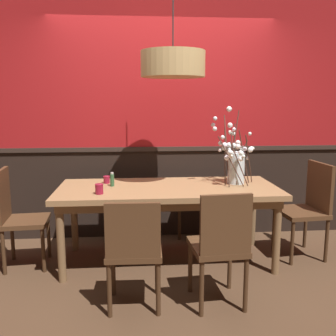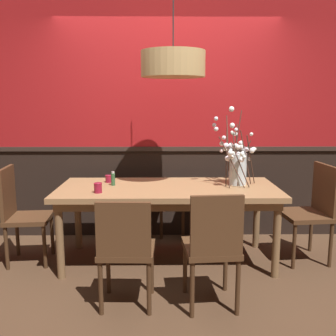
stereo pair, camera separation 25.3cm
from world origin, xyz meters
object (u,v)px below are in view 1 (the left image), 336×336
Objects in this scene: chair_head_west_end at (17,214)px; pendant_lamp at (173,64)px; chair_near_side_right at (220,243)px; candle_holder_nearer_center at (107,180)px; chair_far_side_right at (192,191)px; vase_with_blossoms at (235,163)px; chair_far_side_left at (139,190)px; candle_holder_nearer_edge at (99,189)px; condiment_bottle at (112,180)px; dining_table at (168,195)px; chair_near_side_left at (134,248)px; chair_head_east_end at (308,205)px.

pendant_lamp is at bearing 0.81° from chair_head_west_end.
candle_holder_nearer_center is (-0.94, 1.09, 0.28)m from chair_near_side_right.
vase_with_blossoms is at bearing -66.54° from chair_far_side_right.
vase_with_blossoms reaches higher than chair_far_side_left.
chair_far_side_right is 1.51m from candle_holder_nearer_edge.
chair_far_side_left is at bearing 110.80° from pendant_lamp.
chair_far_side_left is 6.92× the size of condiment_bottle.
candle_holder_nearer_center is (-1.30, 0.11, -0.17)m from vase_with_blossoms.
chair_near_side_left is at bearing -110.80° from dining_table.
pendant_lamp is (-0.32, -0.83, 1.41)m from chair_far_side_right.
chair_far_side_left is 0.89m from condiment_bottle.
vase_with_blossoms is (0.36, 0.98, 0.45)m from chair_near_side_right.
chair_head_west_end is 1.10× the size of chair_near_side_left.
chair_near_side_left is at bearing -153.07° from chair_head_east_end.
chair_near_side_left is 0.90× the size of chair_head_east_end.
chair_head_west_end is at bearing 179.95° from dining_table.
vase_with_blossoms is 8.39× the size of candle_holder_nearer_edge.
chair_head_east_end is (1.77, 0.90, 0.05)m from chair_near_side_left.
dining_table is 0.92m from chair_far_side_left.
chair_near_side_right is 1.44m from chair_head_east_end.
chair_head_west_end is at bearing -175.65° from condiment_bottle.
candle_holder_nearer_center is 1.31m from pendant_lamp.
dining_table is at bearing -0.05° from chair_head_west_end.
dining_table is 2.18× the size of chair_head_east_end.
chair_far_side_right is at bearing 33.27° from candle_holder_nearer_center.
chair_far_side_right is at bearing 67.96° from chair_near_side_left.
dining_table is at bearing 20.43° from candle_holder_nearer_edge.
chair_head_east_end is 12.82× the size of candle_holder_nearer_center.
chair_near_side_left is at bearing -112.04° from chair_far_side_right.
chair_head_east_end reaches higher than chair_far_side_left.
chair_head_west_end is 2.89m from chair_head_east_end.
dining_table is 0.94m from chair_far_side_right.
chair_near_side_right is (0.33, -0.88, -0.16)m from dining_table.
candle_holder_nearer_center is (-0.28, 1.08, 0.30)m from chair_near_side_left.
vase_with_blossoms is at bearing -4.79° from candle_holder_nearer_center.
chair_head_west_end is at bearing -177.35° from vase_with_blossoms.
chair_far_side_right is at bearing 68.98° from pendant_lamp.
chair_far_side_right reaches higher than dining_table.
chair_near_side_left is at bearing 179.00° from chair_near_side_right.
chair_head_west_end is 1.00× the size of chair_far_side_left.
pendant_lamp reaches higher than condiment_bottle.
chair_head_west_end is (-1.78, 0.89, 0.01)m from chair_near_side_right.
condiment_bottle is at bearing 175.35° from pendant_lamp.
chair_head_east_end is 1.35m from chair_far_side_right.
chair_head_east_end is at bearing 0.27° from pendant_lamp.
vase_with_blossoms is at bearing 2.65° from chair_head_west_end.
chair_head_west_end is 2.19m from vase_with_blossoms.
dining_table is 0.96m from chair_near_side_right.
dining_table is 1.45m from chair_head_east_end.
chair_far_side_right is 6.76× the size of condiment_bottle.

